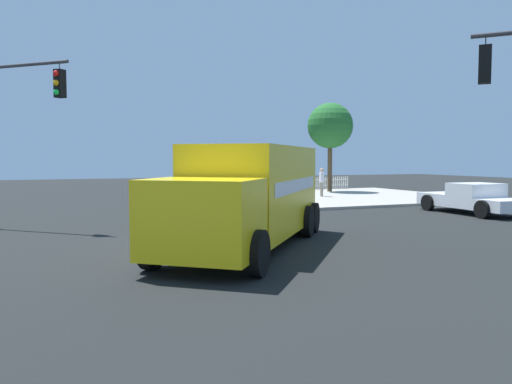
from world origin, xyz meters
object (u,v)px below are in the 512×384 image
at_px(delivery_truck, 250,194).
at_px(shade_tree_near, 330,126).
at_px(pickup_white, 472,198).
at_px(pedestrian_near_corner, 322,180).

bearing_deg(delivery_truck, shade_tree_near, -126.59).
xyz_separation_m(pickup_white, shade_tree_near, (-0.89, -13.87, 4.02)).
bearing_deg(pedestrian_near_corner, shade_tree_near, -126.68).
distance_m(delivery_truck, shade_tree_near, 22.57).
relative_size(pickup_white, shade_tree_near, 0.85).
xyz_separation_m(delivery_truck, pickup_white, (-12.42, -4.06, -0.76)).
bearing_deg(pickup_white, shade_tree_near, -93.68).
distance_m(pedestrian_near_corner, shade_tree_near, 6.02).
relative_size(pedestrian_near_corner, shade_tree_near, 0.28).
distance_m(pickup_white, pedestrian_near_corner, 10.21).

